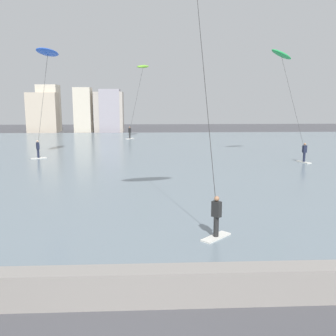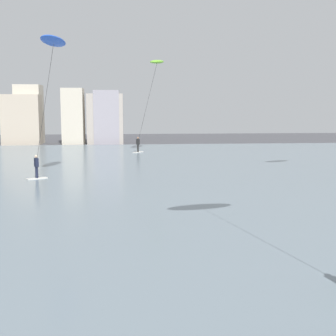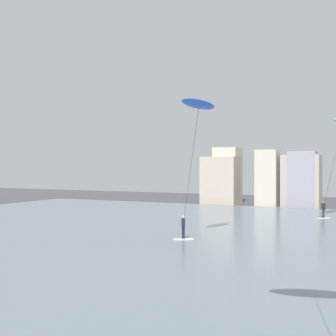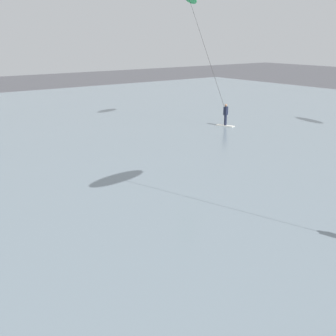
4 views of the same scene
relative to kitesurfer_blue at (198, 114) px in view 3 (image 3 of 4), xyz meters
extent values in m
cube|color=slate|center=(7.26, 2.43, -8.55)|extent=(84.00, 52.00, 0.10)
cube|color=#B7A893|center=(-8.90, 30.62, -5.36)|extent=(4.82, 2.84, 6.49)
cube|color=beige|center=(-8.18, 31.85, -4.72)|extent=(3.30, 3.49, 7.77)
cube|color=beige|center=(-2.26, 30.35, -4.95)|extent=(2.73, 3.19, 7.30)
cube|color=#A89E93|center=(1.88, 31.06, -5.30)|extent=(4.68, 3.61, 6.61)
cube|color=gray|center=(2.07, 31.09, -5.08)|extent=(3.31, 3.80, 7.05)
cube|color=silver|center=(-1.49, 1.09, -8.47)|extent=(1.43, 1.09, 0.06)
cylinder|color=#191E33|center=(-1.49, 1.09, -8.05)|extent=(0.20, 0.20, 0.78)
cube|color=#191E33|center=(-1.49, 1.09, -7.36)|extent=(0.36, 0.40, 0.60)
sphere|color=beige|center=(-1.49, 1.09, -6.95)|extent=(0.20, 0.20, 0.20)
cylinder|color=#333333|center=(-0.69, 0.50, -3.47)|extent=(1.64, 1.21, 7.89)
ellipsoid|color=blue|center=(0.12, -0.09, 0.62)|extent=(1.80, 3.83, 0.73)
cube|color=silver|center=(5.89, 18.36, -8.47)|extent=(1.21, 1.37, 0.06)
cylinder|color=black|center=(5.89, 18.36, -8.05)|extent=(0.20, 0.20, 0.78)
cube|color=black|center=(5.89, 18.36, -7.36)|extent=(0.40, 0.38, 0.60)
sphere|color=#9E7051|center=(5.89, 18.36, -6.95)|extent=(0.20, 0.20, 0.20)
cylinder|color=#333333|center=(6.85, 17.21, -3.36)|extent=(1.95, 2.33, 8.11)
camera|label=1|loc=(8.55, -33.63, -3.29)|focal=40.94mm
camera|label=2|loc=(4.79, -31.01, -3.42)|focal=49.31mm
camera|label=3|loc=(10.68, -26.88, -3.45)|focal=47.14mm
camera|label=4|loc=(-2.43, -26.75, -1.91)|focal=49.40mm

